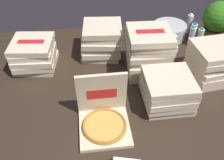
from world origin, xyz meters
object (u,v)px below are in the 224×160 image
object	(u,v)px
water_bottle_1	(163,42)
pizza_stack_right_near	(168,91)
water_bottle_5	(200,38)
water_bottle_6	(148,39)
pizza_stack_right_mid	(214,62)
pizza_stack_left_near	(101,40)
pizza_stack_right_far	(149,52)
pizza_stack_left_mid	(34,54)
water_bottle_3	(193,33)
ice_bucket	(169,31)
water_bottle_4	(173,44)
water_bottle_2	(192,36)
open_pizza_box	(104,117)
water_bottle_0	(189,23)
potted_plant	(217,21)

from	to	relation	value
water_bottle_1	pizza_stack_right_near	bearing A→B (deg)	-103.60
water_bottle_5	water_bottle_6	xyz separation A→B (m)	(-0.51, 0.05, 0.00)
pizza_stack_right_mid	water_bottle_1	size ratio (longest dim) A/B	1.88
pizza_stack_right_near	pizza_stack_left_near	xyz separation A→B (m)	(-0.43, 0.72, 0.02)
water_bottle_1	water_bottle_5	world-z (taller)	same
pizza_stack_right_far	water_bottle_5	distance (m)	0.68
pizza_stack_left_mid	water_bottle_3	size ratio (longest dim) A/B	1.88
pizza_stack_left_near	ice_bucket	world-z (taller)	pizza_stack_left_near
water_bottle_4	pizza_stack_left_near	bearing A→B (deg)	173.09
water_bottle_2	water_bottle_5	size ratio (longest dim) A/B	1.00
open_pizza_box	pizza_stack_left_near	bearing A→B (deg)	85.52
water_bottle_0	water_bottle_2	size ratio (longest dim) A/B	1.00
water_bottle_2	water_bottle_3	bearing A→B (deg)	59.16
pizza_stack_left_mid	water_bottle_6	size ratio (longest dim) A/B	1.88
pizza_stack_left_mid	water_bottle_3	bearing A→B (deg)	8.07
pizza_stack_left_near	water_bottle_1	size ratio (longest dim) A/B	1.95
water_bottle_5	potted_plant	xyz separation A→B (m)	(0.19, 0.10, 0.13)
pizza_stack_left_mid	water_bottle_5	world-z (taller)	pizza_stack_left_mid
pizza_stack_left_near	water_bottle_5	size ratio (longest dim) A/B	1.95
open_pizza_box	water_bottle_3	world-z (taller)	open_pizza_box
water_bottle_5	water_bottle_6	distance (m)	0.51
pizza_stack_left_mid	pizza_stack_right_mid	bearing A→B (deg)	-12.76
pizza_stack_right_far	water_bottle_1	world-z (taller)	pizza_stack_right_far
water_bottle_5	potted_plant	world-z (taller)	potted_plant
pizza_stack_right_far	pizza_stack_right_near	world-z (taller)	pizza_stack_right_far
open_pizza_box	water_bottle_6	xyz separation A→B (m)	(0.53, 0.93, 0.02)
water_bottle_2	water_bottle_6	xyz separation A→B (m)	(-0.45, 0.01, 0.00)
pizza_stack_right_near	water_bottle_5	size ratio (longest dim) A/B	1.74
water_bottle_5	water_bottle_3	bearing A→B (deg)	105.03
ice_bucket	water_bottle_0	world-z (taller)	water_bottle_0
water_bottle_3	potted_plant	world-z (taller)	potted_plant
pizza_stack_right_mid	pizza_stack_right_near	world-z (taller)	pizza_stack_right_mid
water_bottle_0	water_bottle_2	distance (m)	0.26
pizza_stack_right_near	pizza_stack_left_near	world-z (taller)	pizza_stack_left_near
pizza_stack_right_far	pizza_stack_right_mid	size ratio (longest dim) A/B	1.02
pizza_stack_right_near	water_bottle_2	world-z (taller)	pizza_stack_right_near
water_bottle_6	pizza_stack_right_mid	bearing A→B (deg)	-49.47
open_pizza_box	pizza_stack_right_far	distance (m)	0.72
pizza_stack_right_near	water_bottle_0	bearing A→B (deg)	61.50
water_bottle_2	water_bottle_6	bearing A→B (deg)	178.77
open_pizza_box	potted_plant	size ratio (longest dim) A/B	0.90
pizza_stack_right_far	pizza_stack_left_near	bearing A→B (deg)	139.82
pizza_stack_right_near	water_bottle_2	size ratio (longest dim) A/B	1.74
pizza_stack_left_mid	water_bottle_1	distance (m)	1.21
pizza_stack_right_far	water_bottle_2	world-z (taller)	pizza_stack_right_far
pizza_stack_right_mid	water_bottle_2	xyz separation A→B (m)	(0.01, 0.50, -0.05)
pizza_stack_right_mid	water_bottle_1	xyz separation A→B (m)	(-0.30, 0.43, -0.05)
water_bottle_0	water_bottle_3	xyz separation A→B (m)	(-0.03, -0.19, 0.00)
ice_bucket	water_bottle_4	xyz separation A→B (m)	(-0.06, -0.30, 0.03)
pizza_stack_right_mid	water_bottle_6	bearing A→B (deg)	130.53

